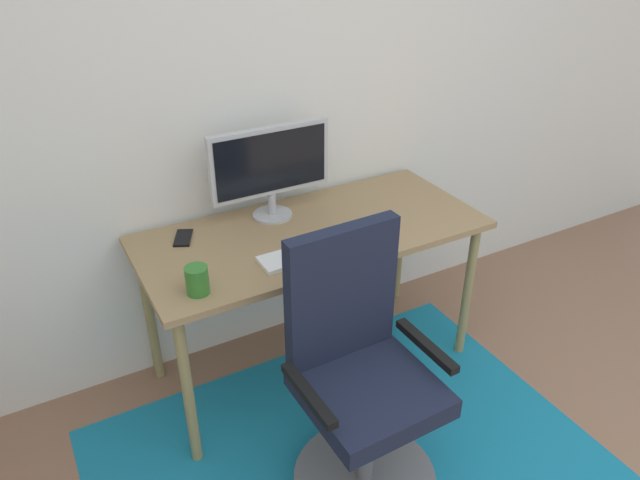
# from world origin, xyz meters

# --- Properties ---
(wall_back) EXTENTS (6.00, 0.10, 2.60)m
(wall_back) POSITION_xyz_m (0.00, 2.20, 1.30)
(wall_back) COLOR silver
(wall_back) RESTS_ON ground
(area_rug) EXTENTS (1.98, 1.49, 0.01)m
(area_rug) POSITION_xyz_m (-0.25, 1.16, 0.00)
(area_rug) COLOR teal
(area_rug) RESTS_ON ground
(desk) EXTENTS (1.52, 0.68, 0.77)m
(desk) POSITION_xyz_m (-0.08, 1.79, 0.69)
(desk) COLOR #9B7952
(desk) RESTS_ON ground
(monitor) EXTENTS (0.56, 0.18, 0.42)m
(monitor) POSITION_xyz_m (-0.18, 1.99, 1.02)
(monitor) COLOR #B2B2B7
(monitor) RESTS_ON desk
(keyboard) EXTENTS (0.43, 0.13, 0.02)m
(keyboard) POSITION_xyz_m (-0.19, 1.61, 0.78)
(keyboard) COLOR white
(keyboard) RESTS_ON desk
(computer_mouse) EXTENTS (0.06, 0.10, 0.03)m
(computer_mouse) POSITION_xyz_m (0.09, 1.65, 0.78)
(computer_mouse) COLOR white
(computer_mouse) RESTS_ON desk
(coffee_cup) EXTENTS (0.09, 0.09, 0.11)m
(coffee_cup) POSITION_xyz_m (-0.68, 1.57, 0.82)
(coffee_cup) COLOR #2E7228
(coffee_cup) RESTS_ON desk
(cell_phone) EXTENTS (0.12, 0.16, 0.01)m
(cell_phone) POSITION_xyz_m (-0.61, 1.98, 0.77)
(cell_phone) COLOR black
(cell_phone) RESTS_ON desk
(office_chair) EXTENTS (0.56, 0.56, 1.07)m
(office_chair) POSITION_xyz_m (-0.25, 1.12, 0.43)
(office_chair) COLOR slate
(office_chair) RESTS_ON ground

